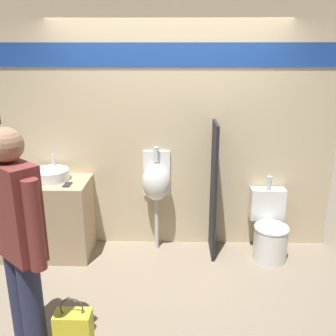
# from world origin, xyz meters

# --- Properties ---
(ground_plane) EXTENTS (16.00, 16.00, 0.00)m
(ground_plane) POSITION_xyz_m (0.00, 0.00, 0.00)
(ground_plane) COLOR gray
(display_wall) EXTENTS (3.66, 0.07, 2.70)m
(display_wall) POSITION_xyz_m (0.00, 0.60, 1.36)
(display_wall) COLOR beige
(display_wall) RESTS_ON ground_plane
(sink_counter) EXTENTS (0.92, 0.55, 0.85)m
(sink_counter) POSITION_xyz_m (-1.32, 0.29, 0.43)
(sink_counter) COLOR tan
(sink_counter) RESTS_ON ground_plane
(sink_basin) EXTENTS (0.40, 0.40, 0.25)m
(sink_basin) POSITION_xyz_m (-1.27, 0.35, 0.91)
(sink_basin) COLOR white
(sink_basin) RESTS_ON sink_counter
(cell_phone) EXTENTS (0.07, 0.14, 0.01)m
(cell_phone) POSITION_xyz_m (-1.04, 0.18, 0.86)
(cell_phone) COLOR #232328
(cell_phone) RESTS_ON sink_counter
(divider_near_counter) EXTENTS (0.03, 0.43, 1.48)m
(divider_near_counter) POSITION_xyz_m (0.49, 0.35, 0.74)
(divider_near_counter) COLOR black
(divider_near_counter) RESTS_ON ground_plane
(urinal_near_counter) EXTENTS (0.32, 0.26, 1.18)m
(urinal_near_counter) POSITION_xyz_m (-0.13, 0.45, 0.80)
(urinal_near_counter) COLOR silver
(urinal_near_counter) RESTS_ON ground_plane
(toilet) EXTENTS (0.38, 0.54, 0.87)m
(toilet) POSITION_xyz_m (1.11, 0.29, 0.30)
(toilet) COLOR white
(toilet) RESTS_ON ground_plane
(person_in_vest) EXTENTS (0.49, 0.43, 1.73)m
(person_in_vest) POSITION_xyz_m (-1.00, -1.17, 0.95)
(person_in_vest) COLOR #282D4C
(person_in_vest) RESTS_ON ground_plane
(shopping_bag) EXTENTS (0.27, 0.15, 0.50)m
(shopping_bag) POSITION_xyz_m (-0.67, -1.19, 0.19)
(shopping_bag) COLOR yellow
(shopping_bag) RESTS_ON ground_plane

